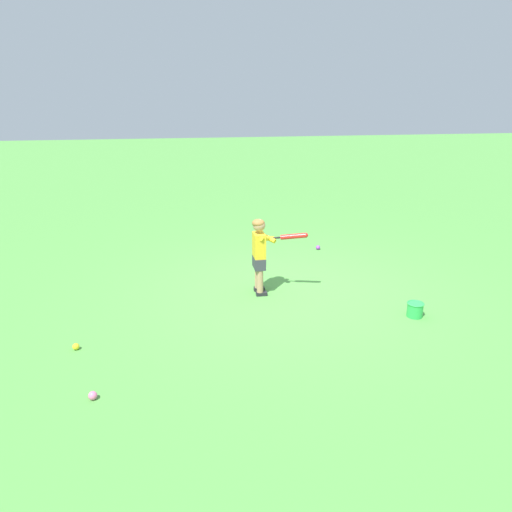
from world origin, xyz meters
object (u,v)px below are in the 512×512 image
at_px(child_batter, 261,249).
at_px(play_ball_by_bucket, 318,247).
at_px(play_ball_center_lawn, 93,396).
at_px(play_ball_far_right, 76,347).
at_px(toy_bucket, 415,309).

height_order(child_batter, play_ball_by_bucket, child_batter).
bearing_deg(play_ball_center_lawn, child_batter, 49.48).
relative_size(play_ball_far_right, play_ball_by_bucket, 1.00).
height_order(play_ball_by_bucket, play_ball_center_lawn, play_ball_center_lawn).
height_order(play_ball_far_right, play_ball_center_lawn, play_ball_center_lawn).
bearing_deg(child_batter, play_ball_far_right, -150.61).
xyz_separation_m(play_ball_far_right, play_ball_by_bucket, (3.57, 3.06, -0.00)).
height_order(play_ball_far_right, toy_bucket, toy_bucket).
bearing_deg(play_ball_center_lawn, toy_bucket, 18.56).
relative_size(child_batter, play_ball_center_lawn, 12.73).
bearing_deg(child_batter, toy_bucket, -29.03).
height_order(play_ball_center_lawn, toy_bucket, toy_bucket).
bearing_deg(play_ball_center_lawn, play_ball_by_bucket, 51.40).
distance_m(child_batter, play_ball_center_lawn, 3.06).
distance_m(play_ball_far_right, play_ball_by_bucket, 4.70).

